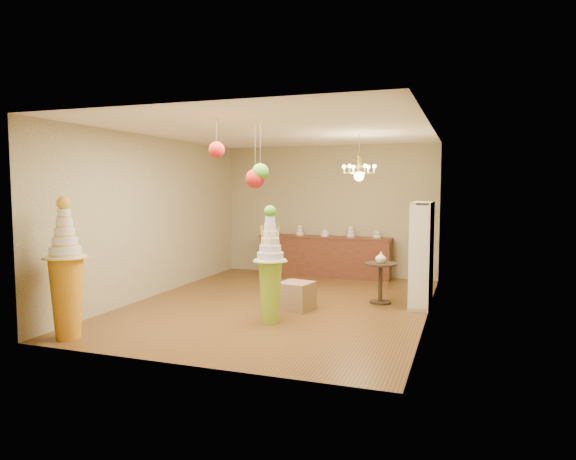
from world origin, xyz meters
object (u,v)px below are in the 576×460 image
(pedestal_orange, at_px, (67,285))
(sideboard, at_px, (325,256))
(round_table, at_px, (381,277))
(pedestal_green, at_px, (270,276))

(pedestal_orange, relative_size, sideboard, 0.64)
(pedestal_orange, bearing_deg, round_table, 43.64)
(pedestal_green, height_order, round_table, pedestal_green)
(pedestal_green, distance_m, sideboard, 4.16)
(pedestal_green, xyz_separation_m, pedestal_orange, (-2.31, -1.68, 0.03))
(pedestal_green, xyz_separation_m, round_table, (1.38, 1.84, -0.25))
(pedestal_green, distance_m, pedestal_orange, 2.85)
(pedestal_green, relative_size, round_table, 2.48)
(sideboard, bearing_deg, pedestal_orange, -109.28)
(pedestal_orange, xyz_separation_m, round_table, (3.68, 3.51, -0.27))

